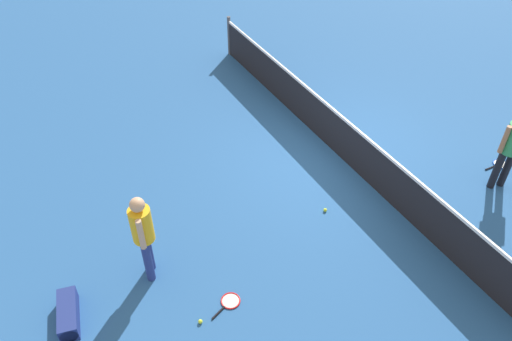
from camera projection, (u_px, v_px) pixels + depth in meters
name	position (u px, v px, depth m)	size (l,w,h in m)	color
ground_plane	(338.00, 155.00, 10.81)	(40.00, 40.00, 0.00)	#265693
court_net	(340.00, 136.00, 10.48)	(10.09, 0.09, 1.07)	#4C4C51
player_near_side	(143.00, 232.00, 7.83)	(0.52, 0.44, 1.70)	navy
player_far_side	(512.00, 145.00, 9.43)	(0.41, 0.53, 1.70)	black
tennis_racket_near_player	(229.00, 302.00, 8.05)	(0.41, 0.60, 0.03)	red
tennis_racket_far_player	(500.00, 164.00, 10.56)	(0.33, 0.59, 0.03)	blue
tennis_ball_near_player	(325.00, 210.00, 9.53)	(0.07, 0.07, 0.07)	#C6E033
tennis_ball_by_net	(200.00, 321.00, 7.76)	(0.07, 0.07, 0.07)	#C6E033
equipment_bag	(68.00, 316.00, 7.71)	(0.84, 0.45, 0.28)	navy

